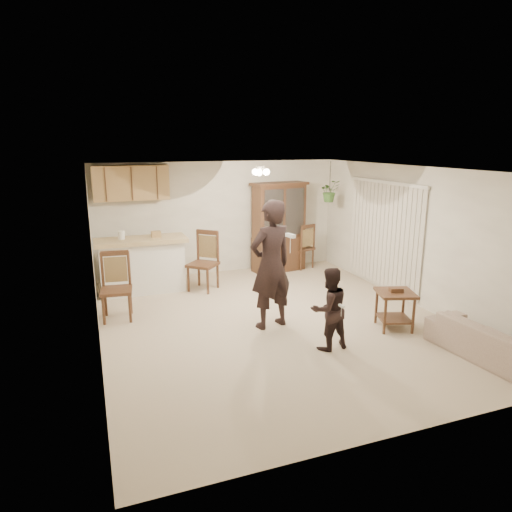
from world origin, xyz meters
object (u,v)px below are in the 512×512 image
object	(u,v)px
sofa	(492,334)
chair_hutch_right	(301,255)
child	(329,304)
adult	(271,273)
china_hutch	(279,228)
chair_hutch_left	(203,274)
side_table	(395,309)
chair_bar	(117,301)

from	to	relation	value
sofa	chair_hutch_right	xyz separation A→B (m)	(-0.38, 5.17, -0.07)
sofa	child	world-z (taller)	child
adult	child	distance (m)	1.17
china_hutch	chair_hutch_right	distance (m)	0.93
chair_hutch_right	sofa	bearing A→B (deg)	75.98
adult	china_hutch	bearing A→B (deg)	-128.92
chair_hutch_left	adult	bearing A→B (deg)	-33.60
sofa	chair_hutch_right	size ratio (longest dim) A/B	1.77
china_hutch	chair_hutch_right	world-z (taller)	china_hutch
side_table	chair_hutch_right	world-z (taller)	chair_hutch_right
side_table	chair_hutch_left	distance (m)	3.82
chair_hutch_left	china_hutch	bearing A→B (deg)	64.06
child	chair_bar	distance (m)	3.57
chair_bar	side_table	bearing A→B (deg)	-18.55
side_table	chair_bar	distance (m)	4.55
adult	chair_hutch_left	world-z (taller)	adult
sofa	chair_hutch_right	world-z (taller)	chair_hutch_right
china_hutch	side_table	world-z (taller)	china_hutch
side_table	chair_bar	world-z (taller)	chair_bar
chair_hutch_left	side_table	bearing A→B (deg)	-9.20
sofa	child	distance (m)	2.23
chair_bar	chair_hutch_left	world-z (taller)	chair_hutch_left
adult	chair_bar	world-z (taller)	adult
sofa	adult	xyz separation A→B (m)	(-2.40, 2.10, 0.53)
adult	side_table	world-z (taller)	adult
sofa	china_hutch	xyz separation A→B (m)	(-0.98, 5.12, 0.64)
sofa	side_table	bearing A→B (deg)	18.34
adult	chair_bar	xyz separation A→B (m)	(-2.30, 1.18, -0.58)
child	chair_bar	size ratio (longest dim) A/B	1.19
china_hutch	adult	bearing A→B (deg)	-124.61
china_hutch	chair_hutch_left	world-z (taller)	china_hutch
china_hutch	child	bearing A→B (deg)	-112.57
sofa	adult	size ratio (longest dim) A/B	1.04
sofa	child	size ratio (longest dim) A/B	1.39
china_hutch	side_table	size ratio (longest dim) A/B	2.89
chair_hutch_left	chair_hutch_right	size ratio (longest dim) A/B	1.12
sofa	chair_hutch_right	bearing A→B (deg)	-0.88
adult	chair_bar	distance (m)	2.65
child	chair_hutch_right	bearing A→B (deg)	-117.32
child	china_hutch	bearing A→B (deg)	-109.76
child	sofa	bearing A→B (deg)	144.69
side_table	chair_hutch_left	world-z (taller)	chair_hutch_left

